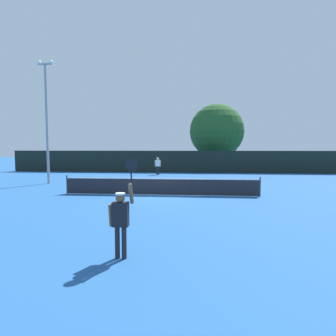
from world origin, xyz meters
name	(u,v)px	position (x,y,z in m)	size (l,w,h in m)	color
ground_plane	(161,195)	(0.00, 0.00, 0.00)	(120.00, 120.00, 0.00)	#235693
tennis_net	(161,186)	(0.00, 0.00, 0.51)	(10.95, 0.08, 1.07)	#232328
perimeter_fence	(176,162)	(0.00, 14.31, 1.16)	(36.24, 0.12, 2.33)	black
player_serving	(121,215)	(0.10, -8.99, 1.05)	(0.68, 0.38, 2.43)	black
player_receiving	(158,164)	(-1.61, 11.52, 1.05)	(0.57, 0.25, 1.70)	white
tennis_ball	(191,191)	(1.70, 1.47, 0.03)	(0.07, 0.07, 0.07)	#CCE033
light_pole	(47,115)	(-8.88, 4.34, 5.05)	(1.18, 0.28, 8.95)	gray
large_tree	(217,131)	(4.70, 19.58, 4.67)	(6.63, 6.63, 7.99)	brown
parked_car_near	(120,161)	(-8.34, 22.70, 0.78)	(1.94, 4.22, 1.69)	navy
parked_car_mid	(227,162)	(6.13, 20.89, 0.78)	(2.23, 4.34, 1.69)	#B7B7BC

